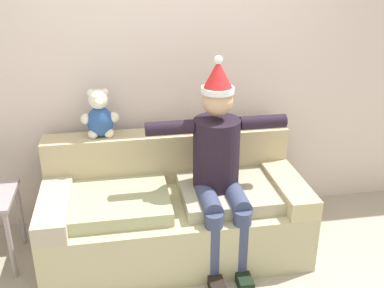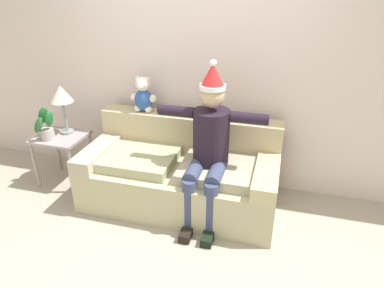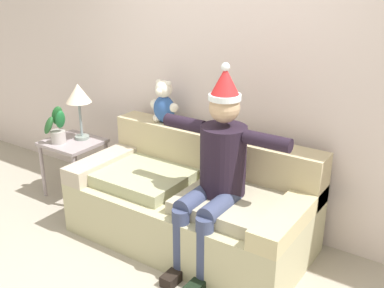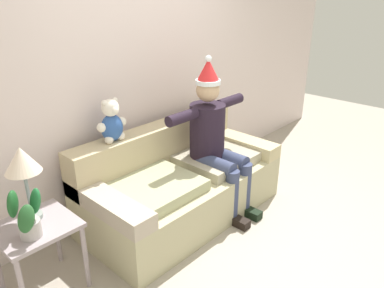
% 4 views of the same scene
% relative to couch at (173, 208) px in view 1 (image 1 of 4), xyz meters
% --- Properties ---
extents(back_wall, '(7.00, 0.10, 2.70)m').
position_rel_couch_xyz_m(back_wall, '(0.00, 0.55, 1.02)').
color(back_wall, silver).
rests_on(back_wall, ground_plane).
extents(couch, '(1.93, 0.95, 0.84)m').
position_rel_couch_xyz_m(couch, '(0.00, 0.00, 0.00)').
color(couch, '#B7B089').
rests_on(couch, ground_plane).
extents(person_seated, '(1.02, 0.77, 1.52)m').
position_rel_couch_xyz_m(person_seated, '(0.31, -0.17, 0.44)').
color(person_seated, black).
rests_on(person_seated, ground_plane).
extents(teddy_bear, '(0.29, 0.17, 0.38)m').
position_rel_couch_xyz_m(teddy_bear, '(-0.51, 0.30, 0.69)').
color(teddy_bear, '#2D539C').
rests_on(teddy_bear, couch).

